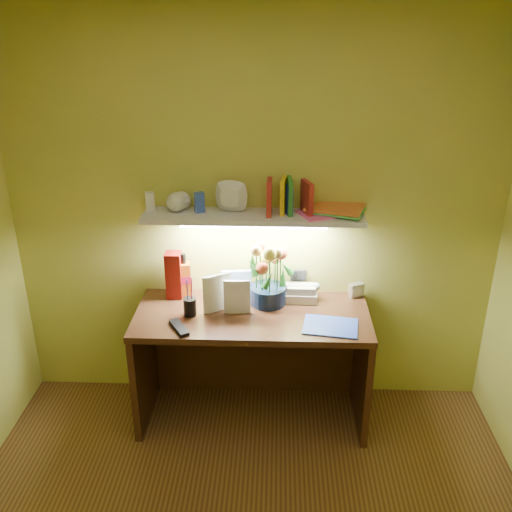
{
  "coord_description": "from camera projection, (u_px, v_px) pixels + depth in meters",
  "views": [
    {
      "loc": [
        0.14,
        -1.77,
        2.43
      ],
      "look_at": [
        0.02,
        1.35,
        1.06
      ],
      "focal_mm": 40.0,
      "sensor_mm": 36.0,
      "label": 1
    }
  ],
  "objects": [
    {
      "name": "desk_book_a",
      "position": [
        203.0,
        296.0,
        3.34
      ],
      "size": [
        0.17,
        0.1,
        0.24
      ],
      "primitive_type": "imported",
      "rotation": [
        0.0,
        0.0,
        0.47
      ],
      "color": "silver",
      "rests_on": "desk"
    },
    {
      "name": "desk_clock",
      "position": [
        356.0,
        290.0,
        3.58
      ],
      "size": [
        0.1,
        0.08,
        0.09
      ],
      "primitive_type": "cube",
      "rotation": [
        0.0,
        0.0,
        0.43
      ],
      "color": "silver",
      "rests_on": "desk"
    },
    {
      "name": "telephone",
      "position": [
        301.0,
        291.0,
        3.54
      ],
      "size": [
        0.2,
        0.15,
        0.12
      ],
      "primitive_type": null,
      "rotation": [
        0.0,
        0.0,
        -0.01
      ],
      "color": "beige",
      "rests_on": "desk"
    },
    {
      "name": "pen_cup",
      "position": [
        190.0,
        301.0,
        3.35
      ],
      "size": [
        0.09,
        0.09,
        0.18
      ],
      "primitive_type": "cylinder",
      "rotation": [
        0.0,
        0.0,
        -0.22
      ],
      "color": "black",
      "rests_on": "desk"
    },
    {
      "name": "desk",
      "position": [
        252.0,
        366.0,
        3.55
      ],
      "size": [
        1.4,
        0.6,
        0.75
      ],
      "primitive_type": "cube",
      "color": "#321A0D",
      "rests_on": "ground"
    },
    {
      "name": "desk_book_b",
      "position": [
        224.0,
        297.0,
        3.36
      ],
      "size": [
        0.16,
        0.02,
        0.22
      ],
      "primitive_type": "imported",
      "rotation": [
        0.0,
        0.0,
        0.02
      ],
      "color": "silver",
      "rests_on": "desk"
    },
    {
      "name": "flower_bouquet",
      "position": [
        268.0,
        274.0,
        3.44
      ],
      "size": [
        0.28,
        0.28,
        0.39
      ],
      "primitive_type": null,
      "rotation": [
        0.0,
        0.0,
        -0.14
      ],
      "color": "#0D1C38",
      "rests_on": "desk"
    },
    {
      "name": "wall_shelf",
      "position": [
        254.0,
        210.0,
        3.33
      ],
      "size": [
        1.32,
        0.33,
        0.24
      ],
      "color": "silver",
      "rests_on": "ground"
    },
    {
      "name": "whisky_box",
      "position": [
        174.0,
        275.0,
        3.53
      ],
      "size": [
        0.1,
        0.1,
        0.3
      ],
      "primitive_type": "cube",
      "rotation": [
        0.0,
        0.0,
        0.02
      ],
      "color": "#5D0B06",
      "rests_on": "desk"
    },
    {
      "name": "tv_remote",
      "position": [
        179.0,
        328.0,
        3.23
      ],
      "size": [
        0.14,
        0.19,
        0.02
      ],
      "primitive_type": "cube",
      "rotation": [
        0.0,
        0.0,
        0.54
      ],
      "color": "black",
      "rests_on": "desk"
    },
    {
      "name": "whisky_bottle",
      "position": [
        184.0,
        275.0,
        3.55
      ],
      "size": [
        0.09,
        0.09,
        0.29
      ],
      "primitive_type": null,
      "rotation": [
        0.0,
        0.0,
        0.19
      ],
      "color": "#C1500E",
      "rests_on": "desk"
    },
    {
      "name": "art_card",
      "position": [
        237.0,
        285.0,
        3.55
      ],
      "size": [
        0.18,
        0.06,
        0.18
      ],
      "primitive_type": null,
      "rotation": [
        0.0,
        0.0,
        0.11
      ],
      "color": "white",
      "rests_on": "desk"
    },
    {
      "name": "blue_folder",
      "position": [
        331.0,
        326.0,
        3.25
      ],
      "size": [
        0.34,
        0.27,
        0.01
      ],
      "primitive_type": "cube",
      "rotation": [
        0.0,
        0.0,
        -0.15
      ],
      "color": "blue",
      "rests_on": "desk"
    }
  ]
}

